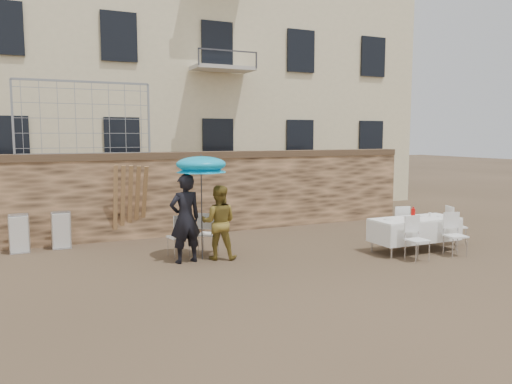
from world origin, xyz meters
name	(u,v)px	position (x,y,z in m)	size (l,w,h in m)	color
ground	(285,279)	(0.00, 0.00, 0.00)	(80.00, 80.00, 0.00)	brown
stone_wall	(201,193)	(0.00, 5.00, 1.10)	(13.00, 0.50, 2.20)	brown
apartment_building	(142,11)	(0.00, 12.00, 7.50)	(20.00, 8.00, 15.00)	beige
chain_link_fence	(84,119)	(-3.00, 5.00, 3.10)	(3.20, 0.06, 1.80)	gray
man_suit	(185,219)	(-1.36, 1.95, 0.95)	(0.69, 0.45, 1.89)	black
woman_dress	(219,222)	(-0.61, 1.95, 0.81)	(0.79, 0.61, 1.62)	#AA8B33
umbrella	(201,167)	(-0.96, 2.05, 2.01)	(1.12, 1.12, 2.13)	#3F3F44
couple_chair_left	(178,235)	(-1.36, 2.50, 0.48)	(0.48, 0.48, 0.96)	white
couple_chair_right	(208,233)	(-0.66, 2.50, 0.48)	(0.48, 0.48, 0.96)	white
banquet_table	(415,220)	(3.81, 0.76, 0.73)	(2.10, 0.85, 0.78)	white
soda_bottle	(413,214)	(3.61, 0.61, 0.91)	(0.09, 0.09, 0.26)	red
table_chair_front_left	(417,239)	(3.21, 0.01, 0.48)	(0.48, 0.48, 0.96)	white
table_chair_front_right	(456,235)	(4.31, 0.01, 0.48)	(0.48, 0.48, 0.96)	white
table_chair_back	(398,224)	(4.01, 1.56, 0.48)	(0.48, 0.48, 0.96)	white
table_chair_side	(456,225)	(5.21, 0.86, 0.48)	(0.48, 0.48, 0.96)	white
chair_stack_left	(19,232)	(-4.58, 4.52, 0.46)	(0.46, 0.47, 0.92)	white
chair_stack_right	(61,229)	(-3.68, 4.52, 0.46)	(0.46, 0.40, 0.92)	white
wood_planks	(128,203)	(-2.08, 4.59, 1.00)	(0.70, 0.20, 2.00)	#A37749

